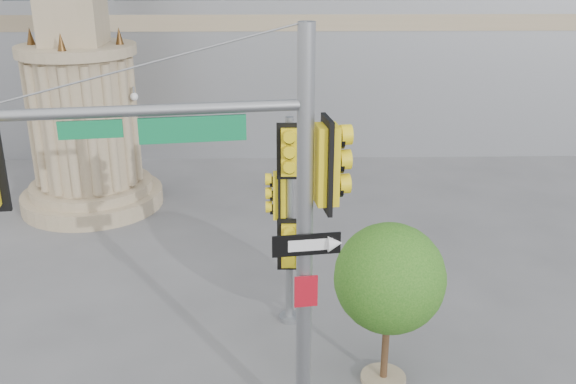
{
  "coord_description": "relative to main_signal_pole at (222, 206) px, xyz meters",
  "views": [
    {
      "loc": [
        -0.16,
        -10.34,
        7.71
      ],
      "look_at": [
        0.11,
        2.0,
        3.04
      ],
      "focal_mm": 40.0,
      "sensor_mm": 36.0,
      "label": 1
    }
  ],
  "objects": [
    {
      "name": "monument",
      "position": [
        -5.07,
        10.67,
        1.3
      ],
      "size": [
        4.4,
        4.4,
        16.6
      ],
      "color": "#998968",
      "rests_on": "ground"
    },
    {
      "name": "street_tree",
      "position": [
        2.86,
        1.5,
        -2.11
      ],
      "size": [
        2.06,
        2.01,
        3.21
      ],
      "color": "#998968",
      "rests_on": "ground"
    },
    {
      "name": "secondary_signal_pole",
      "position": [
        1.02,
        3.57,
        -1.5
      ],
      "size": [
        0.79,
        0.6,
        4.62
      ],
      "rotation": [
        0.0,
        0.0,
        -0.02
      ],
      "color": "slate",
      "rests_on": "ground"
    },
    {
      "name": "ground",
      "position": [
        0.93,
        1.67,
        -4.22
      ],
      "size": [
        120.0,
        120.0,
        0.0
      ],
      "primitive_type": "plane",
      "color": "#545456",
      "rests_on": "ground"
    },
    {
      "name": "main_signal_pole",
      "position": [
        0.0,
        0.0,
        0.0
      ],
      "size": [
        5.27,
        1.19,
        6.81
      ],
      "rotation": [
        0.0,
        0.0,
        0.14
      ],
      "color": "slate",
      "rests_on": "ground"
    }
  ]
}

